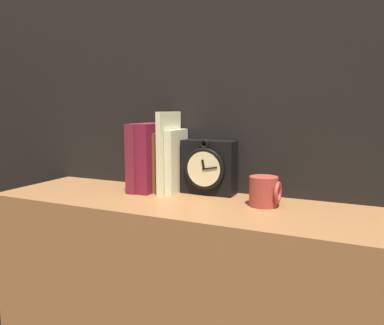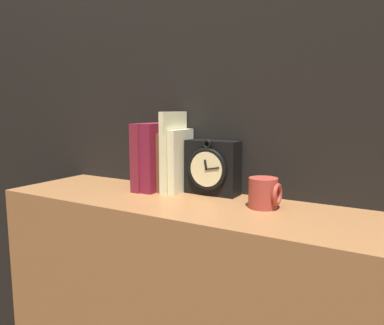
% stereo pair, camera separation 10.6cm
% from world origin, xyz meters
% --- Properties ---
extents(wall_back, '(6.00, 0.05, 2.60)m').
position_xyz_m(wall_back, '(0.00, 0.20, 1.30)').
color(wall_back, black).
rests_on(wall_back, ground_plane).
extents(clock, '(0.17, 0.08, 0.18)m').
position_xyz_m(clock, '(-0.00, 0.12, 1.00)').
color(clock, black).
rests_on(clock, bookshelf).
extents(book_slot0_maroon, '(0.03, 0.15, 0.22)m').
position_xyz_m(book_slot0_maroon, '(-0.22, 0.09, 1.02)').
color(book_slot0_maroon, maroon).
rests_on(book_slot0_maroon, bookshelf).
extents(book_slot1_maroon, '(0.04, 0.15, 0.22)m').
position_xyz_m(book_slot1_maroon, '(-0.18, 0.09, 1.02)').
color(book_slot1_maroon, maroon).
rests_on(book_slot1_maroon, bookshelf).
extents(book_slot2_brown, '(0.03, 0.11, 0.19)m').
position_xyz_m(book_slot2_brown, '(-0.15, 0.10, 1.01)').
color(book_slot2_brown, brown).
rests_on(book_slot2_brown, bookshelf).
extents(book_slot3_cream, '(0.02, 0.14, 0.26)m').
position_xyz_m(book_slot3_cream, '(-0.12, 0.09, 1.04)').
color(book_slot3_cream, beige).
rests_on(book_slot3_cream, bookshelf).
extents(book_slot4_cream, '(0.02, 0.12, 0.20)m').
position_xyz_m(book_slot4_cream, '(-0.10, 0.10, 1.01)').
color(book_slot4_cream, beige).
rests_on(book_slot4_cream, bookshelf).
extents(mug, '(0.09, 0.08, 0.08)m').
position_xyz_m(mug, '(0.20, 0.05, 0.95)').
color(mug, '#9E382D').
rests_on(mug, bookshelf).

